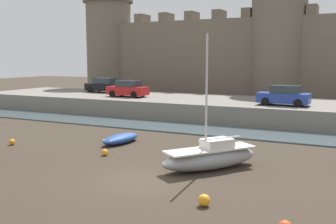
{
  "coord_description": "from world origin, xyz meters",
  "views": [
    {
      "loc": [
        8.41,
        -14.66,
        5.36
      ],
      "look_at": [
        -0.74,
        4.26,
        2.5
      ],
      "focal_mm": 42.0,
      "sensor_mm": 36.0,
      "label": 1
    }
  ],
  "objects_px": {
    "rowboat_near_channel_left": "(121,138)",
    "mooring_buoy_near_channel": "(105,152)",
    "mooring_buoy_mid_mud": "(12,142)",
    "car_quay_west": "(104,85)",
    "car_quay_centre_east": "(128,89)",
    "car_quay_centre_west": "(284,96)",
    "sailboat_foreground_right": "(211,157)",
    "mooring_buoy_off_centre": "(204,200)"
  },
  "relations": [
    {
      "from": "rowboat_near_channel_left",
      "to": "car_quay_west",
      "type": "height_order",
      "value": "car_quay_west"
    },
    {
      "from": "rowboat_near_channel_left",
      "to": "mooring_buoy_near_channel",
      "type": "xyz_separation_m",
      "value": [
        0.96,
        -3.15,
        -0.13
      ]
    },
    {
      "from": "mooring_buoy_off_centre",
      "to": "mooring_buoy_mid_mud",
      "type": "height_order",
      "value": "mooring_buoy_off_centre"
    },
    {
      "from": "car_quay_centre_west",
      "to": "mooring_buoy_mid_mud",
      "type": "bearing_deg",
      "value": -132.55
    },
    {
      "from": "sailboat_foreground_right",
      "to": "car_quay_centre_east",
      "type": "bearing_deg",
      "value": 132.43
    },
    {
      "from": "mooring_buoy_near_channel",
      "to": "car_quay_centre_east",
      "type": "bearing_deg",
      "value": 117.33
    },
    {
      "from": "car_quay_centre_east",
      "to": "car_quay_centre_west",
      "type": "distance_m",
      "value": 15.29
    },
    {
      "from": "rowboat_near_channel_left",
      "to": "car_quay_centre_east",
      "type": "height_order",
      "value": "car_quay_centre_east"
    },
    {
      "from": "mooring_buoy_near_channel",
      "to": "mooring_buoy_mid_mud",
      "type": "xyz_separation_m",
      "value": [
        -6.81,
        -0.26,
        0.0
      ]
    },
    {
      "from": "sailboat_foreground_right",
      "to": "mooring_buoy_mid_mud",
      "type": "relative_size",
      "value": 17.7
    },
    {
      "from": "mooring_buoy_off_centre",
      "to": "car_quay_west",
      "type": "distance_m",
      "value": 31.67
    },
    {
      "from": "mooring_buoy_off_centre",
      "to": "mooring_buoy_near_channel",
      "type": "height_order",
      "value": "mooring_buoy_off_centre"
    },
    {
      "from": "rowboat_near_channel_left",
      "to": "car_quay_centre_east",
      "type": "relative_size",
      "value": 0.79
    },
    {
      "from": "car_quay_west",
      "to": "mooring_buoy_off_centre",
      "type": "bearing_deg",
      "value": -48.5
    },
    {
      "from": "mooring_buoy_off_centre",
      "to": "rowboat_near_channel_left",
      "type": "bearing_deg",
      "value": 137.61
    },
    {
      "from": "mooring_buoy_mid_mud",
      "to": "car_quay_west",
      "type": "xyz_separation_m",
      "value": [
        -6.46,
        19.2,
        2.19
      ]
    },
    {
      "from": "mooring_buoy_off_centre",
      "to": "car_quay_centre_east",
      "type": "relative_size",
      "value": 0.11
    },
    {
      "from": "rowboat_near_channel_left",
      "to": "mooring_buoy_mid_mud",
      "type": "bearing_deg",
      "value": -149.79
    },
    {
      "from": "car_quay_centre_east",
      "to": "mooring_buoy_mid_mud",
      "type": "bearing_deg",
      "value": -85.31
    },
    {
      "from": "mooring_buoy_near_channel",
      "to": "car_quay_centre_west",
      "type": "height_order",
      "value": "car_quay_centre_west"
    },
    {
      "from": "mooring_buoy_near_channel",
      "to": "sailboat_foreground_right",
      "type": "bearing_deg",
      "value": 0.29
    },
    {
      "from": "car_quay_centre_west",
      "to": "car_quay_west",
      "type": "distance_m",
      "value": 20.81
    },
    {
      "from": "car_quay_centre_west",
      "to": "sailboat_foreground_right",
      "type": "bearing_deg",
      "value": -93.57
    },
    {
      "from": "sailboat_foreground_right",
      "to": "mooring_buoy_near_channel",
      "type": "distance_m",
      "value": 6.23
    },
    {
      "from": "mooring_buoy_near_channel",
      "to": "car_quay_west",
      "type": "height_order",
      "value": "car_quay_west"
    },
    {
      "from": "car_quay_west",
      "to": "mooring_buoy_mid_mud",
      "type": "bearing_deg",
      "value": -71.41
    },
    {
      "from": "rowboat_near_channel_left",
      "to": "mooring_buoy_near_channel",
      "type": "height_order",
      "value": "rowboat_near_channel_left"
    },
    {
      "from": "mooring_buoy_off_centre",
      "to": "mooring_buoy_mid_mud",
      "type": "distance_m",
      "value": 15.14
    },
    {
      "from": "sailboat_foreground_right",
      "to": "mooring_buoy_off_centre",
      "type": "height_order",
      "value": "sailboat_foreground_right"
    },
    {
      "from": "mooring_buoy_mid_mud",
      "to": "rowboat_near_channel_left",
      "type": "bearing_deg",
      "value": 30.21
    },
    {
      "from": "mooring_buoy_mid_mud",
      "to": "car_quay_centre_west",
      "type": "relative_size",
      "value": 0.09
    },
    {
      "from": "sailboat_foreground_right",
      "to": "mooring_buoy_mid_mud",
      "type": "distance_m",
      "value": 13.04
    },
    {
      "from": "mooring_buoy_mid_mud",
      "to": "mooring_buoy_near_channel",
      "type": "bearing_deg",
      "value": 2.15
    },
    {
      "from": "mooring_buoy_near_channel",
      "to": "car_quay_centre_east",
      "type": "relative_size",
      "value": 0.09
    },
    {
      "from": "car_quay_centre_west",
      "to": "car_quay_west",
      "type": "relative_size",
      "value": 1.0
    },
    {
      "from": "rowboat_near_channel_left",
      "to": "mooring_buoy_near_channel",
      "type": "bearing_deg",
      "value": -73.08
    },
    {
      "from": "mooring_buoy_near_channel",
      "to": "car_quay_centre_west",
      "type": "bearing_deg",
      "value": 64.45
    },
    {
      "from": "car_quay_centre_east",
      "to": "mooring_buoy_off_centre",
      "type": "bearing_deg",
      "value": -52.32
    },
    {
      "from": "mooring_buoy_mid_mud",
      "to": "car_quay_west",
      "type": "distance_m",
      "value": 20.38
    },
    {
      "from": "mooring_buoy_mid_mud",
      "to": "car_quay_centre_west",
      "type": "bearing_deg",
      "value": 47.45
    },
    {
      "from": "mooring_buoy_mid_mud",
      "to": "car_quay_centre_west",
      "type": "xyz_separation_m",
      "value": [
        13.96,
        15.21,
        2.19
      ]
    },
    {
      "from": "rowboat_near_channel_left",
      "to": "mooring_buoy_off_centre",
      "type": "xyz_separation_m",
      "value": [
        8.62,
        -7.87,
        -0.09
      ]
    }
  ]
}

